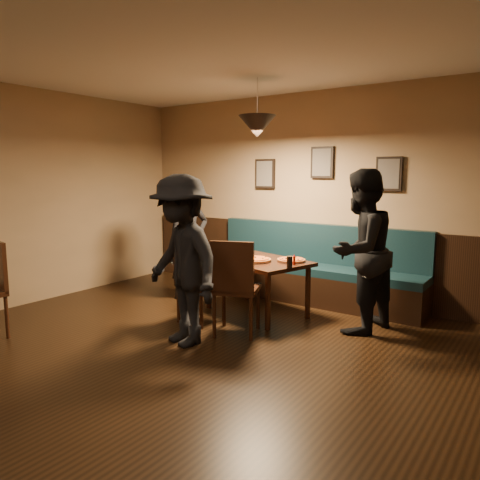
{
  "coord_description": "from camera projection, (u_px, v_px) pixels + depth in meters",
  "views": [
    {
      "loc": [
        2.71,
        -2.29,
        1.71
      ],
      "look_at": [
        -0.31,
        1.99,
        0.95
      ],
      "focal_mm": 34.63,
      "sensor_mm": 36.0,
      "label": 1
    }
  ],
  "objects": [
    {
      "name": "floor",
      "position": [
        127.0,
        392.0,
        3.64
      ],
      "size": [
        7.0,
        7.0,
        0.0
      ],
      "primitive_type": "plane",
      "color": "black",
      "rests_on": "ground"
    },
    {
      "name": "ceiling",
      "position": [
        112.0,
        16.0,
        3.24
      ],
      "size": [
        7.0,
        7.0,
        0.0
      ],
      "primitive_type": "plane",
      "rotation": [
        3.14,
        0.0,
        0.0
      ],
      "color": "silver",
      "rests_on": "ground"
    },
    {
      "name": "wall_back",
      "position": [
        322.0,
        196.0,
        6.28
      ],
      "size": [
        6.0,
        0.0,
        6.0
      ],
      "primitive_type": "plane",
      "rotation": [
        1.57,
        0.0,
        0.0
      ],
      "color": "#8C704F",
      "rests_on": "ground"
    },
    {
      "name": "wainscot",
      "position": [
        320.0,
        261.0,
        6.38
      ],
      "size": [
        5.88,
        0.06,
        1.0
      ],
      "primitive_type": "cube",
      "color": "black",
      "rests_on": "ground"
    },
    {
      "name": "booth_bench",
      "position": [
        311.0,
        265.0,
        6.16
      ],
      "size": [
        3.0,
        0.6,
        1.0
      ],
      "primitive_type": null,
      "color": "#0F232D",
      "rests_on": "ground"
    },
    {
      "name": "picture_left",
      "position": [
        265.0,
        174.0,
        6.72
      ],
      "size": [
        0.32,
        0.04,
        0.42
      ],
      "primitive_type": "cube",
      "color": "black",
      "rests_on": "wall_back"
    },
    {
      "name": "picture_center",
      "position": [
        322.0,
        162.0,
        6.19
      ],
      "size": [
        0.32,
        0.04,
        0.42
      ],
      "primitive_type": "cube",
      "color": "black",
      "rests_on": "wall_back"
    },
    {
      "name": "picture_right",
      "position": [
        389.0,
        174.0,
        5.7
      ],
      "size": [
        0.32,
        0.04,
        0.42
      ],
      "primitive_type": "cube",
      "color": "black",
      "rests_on": "wall_back"
    },
    {
      "name": "pendant_lamp",
      "position": [
        257.0,
        126.0,
        5.39
      ],
      "size": [
        0.44,
        0.44,
        0.25
      ],
      "primitive_type": "cone",
      "rotation": [
        3.14,
        0.0,
        0.0
      ],
      "color": "black",
      "rests_on": "ceiling"
    },
    {
      "name": "dining_table",
      "position": [
        256.0,
        286.0,
        5.67
      ],
      "size": [
        1.42,
        1.11,
        0.67
      ],
      "primitive_type": "cube",
      "rotation": [
        0.0,
        0.0,
        -0.26
      ],
      "color": "black",
      "rests_on": "floor"
    },
    {
      "name": "chair_near_left",
      "position": [
        201.0,
        280.0,
        5.31
      ],
      "size": [
        0.46,
        0.46,
        0.97
      ],
      "primitive_type": null,
      "rotation": [
        0.0,
        0.0,
        -0.07
      ],
      "color": "black",
      "rests_on": "floor"
    },
    {
      "name": "chair_near_right",
      "position": [
        237.0,
        286.0,
        4.92
      ],
      "size": [
        0.59,
        0.59,
        1.03
      ],
      "primitive_type": null,
      "rotation": [
        0.0,
        0.0,
        0.38
      ],
      "color": "black",
      "rests_on": "floor"
    },
    {
      "name": "diner_left",
      "position": [
        189.0,
        240.0,
        6.31
      ],
      "size": [
        0.57,
        0.68,
        1.6
      ],
      "primitive_type": "imported",
      "rotation": [
        0.0,
        0.0,
        1.21
      ],
      "color": "black",
      "rests_on": "floor"
    },
    {
      "name": "diner_right",
      "position": [
        360.0,
        251.0,
        4.95
      ],
      "size": [
        0.83,
        0.97,
        1.76
      ],
      "primitive_type": "imported",
      "rotation": [
        0.0,
        0.0,
        -1.78
      ],
      "color": "black",
      "rests_on": "floor"
    },
    {
      "name": "diner_front",
      "position": [
        182.0,
        261.0,
        4.58
      ],
      "size": [
        1.24,
        0.94,
        1.7
      ],
      "primitive_type": "imported",
      "rotation": [
        0.0,
        0.0,
        -0.31
      ],
      "color": "black",
      "rests_on": "floor"
    },
    {
      "name": "pizza_a",
      "position": [
        232.0,
        252.0,
        5.98
      ],
      "size": [
        0.42,
        0.42,
        0.04
      ],
      "primitive_type": "cylinder",
      "rotation": [
        0.0,
        0.0,
        0.28
      ],
      "color": "orange",
      "rests_on": "dining_table"
    },
    {
      "name": "pizza_b",
      "position": [
        255.0,
        260.0,
        5.47
      ],
      "size": [
        0.38,
        0.38,
        0.04
      ],
      "primitive_type": "cylinder",
      "rotation": [
        0.0,
        0.0,
        0.01
      ],
      "color": "orange",
      "rests_on": "dining_table"
    },
    {
      "name": "pizza_c",
      "position": [
        291.0,
        260.0,
        5.46
      ],
      "size": [
        0.38,
        0.38,
        0.04
      ],
      "primitive_type": "cylinder",
      "rotation": [
        0.0,
        0.0,
        0.14
      ],
      "color": "gold",
      "rests_on": "dining_table"
    },
    {
      "name": "soda_glass",
      "position": [
        290.0,
        262.0,
        5.06
      ],
      "size": [
        0.08,
        0.08,
        0.14
      ],
      "primitive_type": "cylinder",
      "rotation": [
        0.0,
        0.0,
        -0.38
      ],
      "color": "black",
      "rests_on": "dining_table"
    },
    {
      "name": "tabasco_bottle",
      "position": [
        294.0,
        260.0,
        5.26
      ],
      "size": [
        0.04,
        0.04,
        0.12
      ],
      "primitive_type": "cylinder",
      "rotation": [
        0.0,
        0.0,
        0.34
      ],
      "color": "#9E1305",
      "rests_on": "dining_table"
    },
    {
      "name": "napkin_a",
      "position": [
        231.0,
        252.0,
        6.1
      ],
      "size": [
        0.19,
        0.19,
        0.01
      ],
      "primitive_type": "cube",
      "rotation": [
        0.0,
        0.0,
        0.18
      ],
      "color": "#1F762E",
      "rests_on": "dining_table"
    },
    {
      "name": "napkin_b",
      "position": [
        207.0,
        258.0,
        5.69
      ],
      "size": [
        0.19,
        0.19,
        0.01
      ],
      "primitive_type": "cube",
      "rotation": [
        0.0,
        0.0,
        0.29
      ],
      "color": "#207B29",
      "rests_on": "dining_table"
    },
    {
      "name": "cutlery_set",
      "position": [
        238.0,
        263.0,
        5.34
      ],
      "size": [
        0.18,
        0.06,
        0.0
      ],
      "primitive_type": "cube",
      "rotation": [
        0.0,
        0.0,
        1.33
      ],
      "color": "silver",
      "rests_on": "dining_table"
    }
  ]
}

